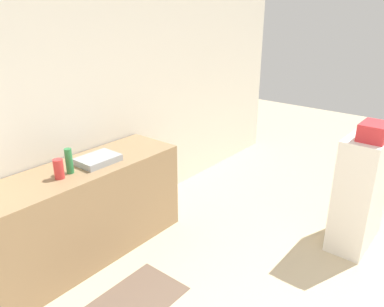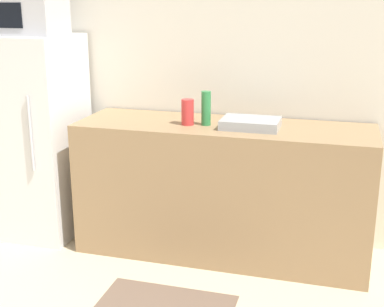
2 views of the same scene
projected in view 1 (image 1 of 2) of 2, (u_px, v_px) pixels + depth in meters
name	position (u px, v px, depth m)	size (l,w,h in m)	color
wall_back	(27.00, 124.00, 3.22)	(8.00, 0.06, 2.60)	silver
counter	(84.00, 212.00, 3.49)	(1.95, 0.61, 0.91)	#937551
sink_basin	(98.00, 160.00, 3.43)	(0.37, 0.27, 0.06)	#9EA3A8
bottle_tall	(69.00, 161.00, 3.18)	(0.06, 0.06, 0.22)	#2D7F42
bottle_short	(59.00, 169.00, 3.09)	(0.08, 0.08, 0.17)	red
shelf_cabinet	(361.00, 191.00, 3.64)	(0.72, 0.34, 1.14)	white
basket	(374.00, 132.00, 3.28)	(0.30, 0.23, 0.16)	red
kitchen_rug	(135.00, 300.00, 3.06)	(0.78, 0.53, 0.01)	brown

